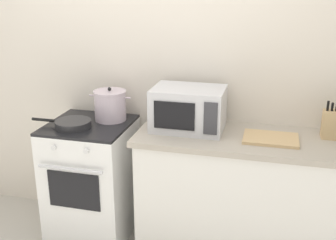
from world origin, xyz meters
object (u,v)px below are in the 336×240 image
at_px(stock_pot, 110,105).
at_px(frying_pan, 72,124).
at_px(stove, 92,179).
at_px(knife_block, 332,124).
at_px(microwave, 188,109).
at_px(cutting_board, 271,138).

bearing_deg(stock_pot, frying_pan, -132.78).
height_order(stove, knife_block, knife_block).
bearing_deg(knife_block, stock_pot, -179.47).
bearing_deg(frying_pan, stove, 50.61).
height_order(stove, microwave, microwave).
relative_size(stove, microwave, 1.84).
xyz_separation_m(stock_pot, knife_block, (1.58, 0.01, -0.02)).
xyz_separation_m(stove, stock_pot, (0.13, 0.13, 0.57)).
bearing_deg(cutting_board, microwave, 172.32).
xyz_separation_m(frying_pan, microwave, (0.82, 0.18, 0.12)).
distance_m(frying_pan, microwave, 0.85).
xyz_separation_m(stock_pot, microwave, (0.61, -0.05, 0.04)).
distance_m(frying_pan, cutting_board, 1.40).
xyz_separation_m(stove, frying_pan, (-0.08, -0.10, 0.48)).
relative_size(frying_pan, cutting_board, 1.28).
bearing_deg(cutting_board, frying_pan, -175.98).
bearing_deg(stock_pot, knife_block, 0.53).
height_order(cutting_board, knife_block, knife_block).
xyz_separation_m(frying_pan, knife_block, (1.79, 0.24, 0.07)).
bearing_deg(stove, stock_pot, 44.86).
distance_m(microwave, knife_block, 0.97).
height_order(stock_pot, frying_pan, stock_pot).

